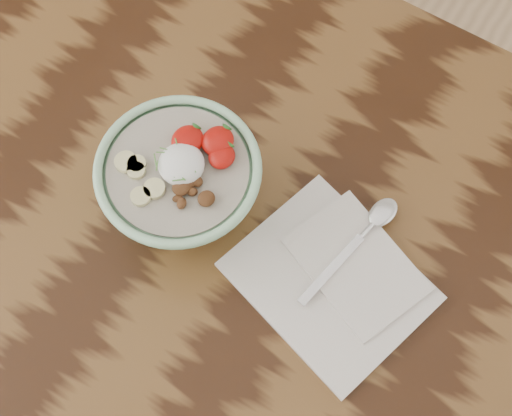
{
  "coord_description": "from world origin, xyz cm",
  "views": [
    {
      "loc": [
        32.59,
        -29.9,
        166.92
      ],
      "look_at": [
        15.22,
        -2.07,
        87.45
      ],
      "focal_mm": 50.0,
      "sensor_mm": 36.0,
      "label": 1
    }
  ],
  "objects": [
    {
      "name": "table",
      "position": [
        0.0,
        0.0,
        65.7
      ],
      "size": [
        160.0,
        90.0,
        75.0
      ],
      "color": "black",
      "rests_on": "ground"
    },
    {
      "name": "napkin",
      "position": [
        26.93,
        -0.88,
        75.62
      ],
      "size": [
        28.59,
        25.37,
        1.49
      ],
      "rotation": [
        0.0,
        0.0,
        -0.27
      ],
      "color": "silver",
      "rests_on": "table"
    },
    {
      "name": "spoon",
      "position": [
        27.47,
        7.53,
        76.92
      ],
      "size": [
        5.72,
        19.71,
        1.03
      ],
      "rotation": [
        0.0,
        0.0,
        -0.18
      ],
      "color": "silver",
      "rests_on": "napkin"
    },
    {
      "name": "breakfast_bowl",
      "position": [
        3.94,
        -2.41,
        82.22
      ],
      "size": [
        21.23,
        21.23,
        14.17
      ],
      "rotation": [
        0.0,
        0.0,
        0.06
      ],
      "color": "#A0D7A9",
      "rests_on": "table"
    }
  ]
}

